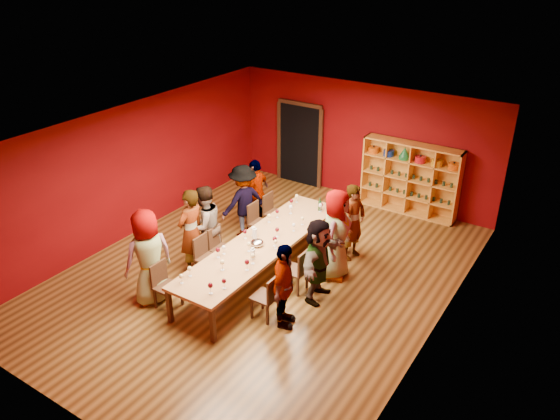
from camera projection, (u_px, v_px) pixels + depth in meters
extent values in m
cube|color=#523615|center=(263.00, 274.00, 11.12)|extent=(7.10, 9.10, 0.02)
cube|color=#600408|center=(363.00, 142.00, 13.83)|extent=(7.10, 0.02, 3.00)
cube|color=#600408|center=(63.00, 337.00, 7.06)|extent=(7.10, 0.02, 3.00)
cube|color=#600408|center=(133.00, 170.00, 12.16)|extent=(0.02, 9.10, 3.00)
cube|color=#600408|center=(442.00, 261.00, 8.73)|extent=(0.02, 9.10, 3.00)
cube|color=silver|center=(260.00, 132.00, 9.77)|extent=(7.10, 9.10, 0.02)
cube|color=#A47344|center=(262.00, 243.00, 10.79)|extent=(1.10, 4.50, 0.06)
cube|color=#311C10|center=(169.00, 306.00, 9.57)|extent=(0.08, 0.08, 0.69)
cube|color=#311C10|center=(298.00, 213.00, 12.83)|extent=(0.08, 0.08, 0.69)
cube|color=#311C10|center=(213.00, 325.00, 9.09)|extent=(0.08, 0.08, 0.69)
cube|color=#311C10|center=(335.00, 223.00, 12.35)|extent=(0.08, 0.08, 0.69)
cube|color=black|center=(301.00, 145.00, 14.83)|extent=(1.20, 0.14, 2.20)
cube|color=#311C10|center=(300.00, 104.00, 14.27)|extent=(1.32, 0.06, 0.10)
cube|color=#311C10|center=(279.00, 141.00, 15.10)|extent=(0.10, 0.06, 2.20)
cube|color=#311C10|center=(320.00, 150.00, 14.46)|extent=(0.10, 0.06, 2.20)
cube|color=gold|center=(365.00, 169.00, 13.82)|extent=(0.04, 0.40, 1.80)
cube|color=gold|center=(458.00, 189.00, 12.66)|extent=(0.04, 0.40, 1.80)
cube|color=gold|center=(414.00, 144.00, 12.85)|extent=(2.40, 0.40, 0.04)
cube|color=gold|center=(406.00, 211.00, 13.63)|extent=(2.40, 0.40, 0.04)
cube|color=gold|center=(413.00, 176.00, 13.38)|extent=(2.40, 0.02, 1.80)
cube|color=gold|center=(408.00, 195.00, 13.44)|extent=(2.36, 0.38, 0.03)
cube|color=gold|center=(410.00, 179.00, 13.24)|extent=(2.36, 0.38, 0.03)
cube|color=gold|center=(412.00, 161.00, 13.04)|extent=(2.36, 0.38, 0.03)
cube|color=gold|center=(387.00, 173.00, 13.53)|extent=(0.03, 0.38, 1.76)
cube|color=gold|center=(410.00, 179.00, 13.24)|extent=(0.03, 0.38, 1.76)
cube|color=gold|center=(434.00, 184.00, 12.95)|extent=(0.03, 0.38, 1.76)
cylinder|color=#CE560C|center=(374.00, 150.00, 13.49)|extent=(0.26, 0.26, 0.15)
sphere|color=black|center=(374.00, 146.00, 13.44)|extent=(0.05, 0.05, 0.05)
cylinder|color=navy|center=(389.00, 153.00, 13.29)|extent=(0.26, 0.26, 0.15)
sphere|color=black|center=(389.00, 149.00, 13.25)|extent=(0.05, 0.05, 0.05)
cylinder|color=#1C703C|center=(404.00, 157.00, 13.11)|extent=(0.26, 0.26, 0.08)
cone|color=#1C703C|center=(405.00, 152.00, 13.05)|extent=(0.24, 0.24, 0.22)
cylinder|color=#B01420|center=(420.00, 159.00, 12.90)|extent=(0.26, 0.26, 0.15)
sphere|color=black|center=(421.00, 156.00, 12.86)|extent=(0.05, 0.05, 0.05)
cylinder|color=gold|center=(437.00, 163.00, 12.71)|extent=(0.26, 0.26, 0.15)
sphere|color=black|center=(437.00, 159.00, 12.66)|extent=(0.05, 0.05, 0.05)
cylinder|color=#CE560C|center=(454.00, 166.00, 12.51)|extent=(0.26, 0.26, 0.15)
sphere|color=black|center=(454.00, 162.00, 12.47)|extent=(0.05, 0.05, 0.05)
cylinder|color=#1B3121|center=(370.00, 184.00, 13.91)|extent=(0.07, 0.07, 0.10)
cylinder|color=#1B3121|center=(377.00, 185.00, 13.82)|extent=(0.07, 0.07, 0.10)
cylinder|color=#1B3121|center=(384.00, 187.00, 13.73)|extent=(0.07, 0.07, 0.10)
cylinder|color=#1B3121|center=(390.00, 189.00, 13.64)|extent=(0.07, 0.07, 0.10)
cylinder|color=#1B3121|center=(397.00, 190.00, 13.55)|extent=(0.07, 0.07, 0.10)
cylinder|color=#1B3121|center=(404.00, 192.00, 13.46)|extent=(0.07, 0.07, 0.10)
cylinder|color=#1B3121|center=(412.00, 194.00, 13.37)|extent=(0.07, 0.07, 0.10)
cylinder|color=#1B3121|center=(419.00, 196.00, 13.28)|extent=(0.07, 0.07, 0.10)
cylinder|color=#1B3121|center=(426.00, 197.00, 13.19)|extent=(0.07, 0.07, 0.10)
cylinder|color=#1B3121|center=(434.00, 199.00, 13.10)|extent=(0.07, 0.07, 0.10)
cylinder|color=#1B3121|center=(441.00, 201.00, 13.01)|extent=(0.07, 0.07, 0.10)
cylinder|color=#1B3121|center=(449.00, 203.00, 12.92)|extent=(0.07, 0.07, 0.10)
cylinder|color=#1B3121|center=(371.00, 167.00, 13.71)|extent=(0.07, 0.07, 0.10)
cylinder|color=#1B3121|center=(378.00, 169.00, 13.62)|extent=(0.07, 0.07, 0.10)
cylinder|color=#1B3121|center=(385.00, 171.00, 13.53)|extent=(0.07, 0.07, 0.10)
cylinder|color=#1B3121|center=(392.00, 172.00, 13.44)|extent=(0.07, 0.07, 0.10)
cylinder|color=#1B3121|center=(399.00, 174.00, 13.35)|extent=(0.07, 0.07, 0.10)
cylinder|color=#1B3121|center=(406.00, 175.00, 13.26)|extent=(0.07, 0.07, 0.10)
cylinder|color=#1B3121|center=(414.00, 177.00, 13.17)|extent=(0.07, 0.07, 0.10)
cylinder|color=#1B3121|center=(421.00, 179.00, 13.08)|extent=(0.07, 0.07, 0.10)
cylinder|color=#1B3121|center=(429.00, 180.00, 12.99)|extent=(0.07, 0.07, 0.10)
cylinder|color=#1B3121|center=(436.00, 182.00, 12.90)|extent=(0.07, 0.07, 0.10)
cylinder|color=#1B3121|center=(444.00, 184.00, 12.81)|extent=(0.07, 0.07, 0.10)
cylinder|color=#1B3121|center=(452.00, 185.00, 12.72)|extent=(0.07, 0.07, 0.10)
cube|color=#311C10|center=(167.00, 287.00, 9.94)|extent=(0.42, 0.42, 0.04)
cube|color=#311C10|center=(159.00, 273.00, 9.93)|extent=(0.04, 0.40, 0.44)
cube|color=#311C10|center=(155.00, 299.00, 10.00)|extent=(0.04, 0.04, 0.41)
cube|color=#311C10|center=(169.00, 305.00, 9.83)|extent=(0.04, 0.04, 0.41)
cube|color=#311C10|center=(168.00, 290.00, 10.25)|extent=(0.04, 0.04, 0.41)
cube|color=#311C10|center=(182.00, 296.00, 10.08)|extent=(0.04, 0.04, 0.41)
imported|color=#505155|center=(149.00, 257.00, 9.91)|extent=(0.78, 1.03, 1.87)
cube|color=#311C10|center=(209.00, 259.00, 10.81)|extent=(0.42, 0.42, 0.04)
cube|color=#311C10|center=(200.00, 246.00, 10.80)|extent=(0.04, 0.40, 0.44)
cube|color=#311C10|center=(197.00, 270.00, 10.87)|extent=(0.04, 0.04, 0.41)
cube|color=#311C10|center=(210.00, 275.00, 10.70)|extent=(0.04, 0.04, 0.41)
cube|color=#311C10|center=(208.00, 262.00, 11.13)|extent=(0.04, 0.04, 0.41)
cube|color=#311C10|center=(221.00, 267.00, 10.96)|extent=(0.04, 0.04, 0.41)
imported|color=beige|center=(191.00, 232.00, 10.80)|extent=(0.50, 0.68, 1.83)
cube|color=#311C10|center=(222.00, 249.00, 11.15)|extent=(0.42, 0.42, 0.04)
cube|color=#311C10|center=(215.00, 237.00, 11.13)|extent=(0.04, 0.40, 0.44)
cube|color=#311C10|center=(211.00, 260.00, 11.20)|extent=(0.04, 0.04, 0.41)
cube|color=#311C10|center=(224.00, 265.00, 11.04)|extent=(0.04, 0.04, 0.41)
cube|color=#311C10|center=(222.00, 253.00, 11.46)|extent=(0.04, 0.04, 0.41)
cube|color=#311C10|center=(235.00, 257.00, 11.29)|extent=(0.04, 0.04, 0.41)
imported|color=#5986B7|center=(205.00, 225.00, 11.17)|extent=(0.60, 0.90, 1.72)
cube|color=#311C10|center=(260.00, 223.00, 12.16)|extent=(0.42, 0.42, 0.04)
cube|color=#311C10|center=(253.00, 212.00, 12.15)|extent=(0.04, 0.40, 0.44)
cube|color=#311C10|center=(250.00, 233.00, 12.22)|extent=(0.04, 0.04, 0.41)
cube|color=#311C10|center=(262.00, 237.00, 12.05)|extent=(0.04, 0.04, 0.41)
cube|color=#311C10|center=(259.00, 227.00, 12.47)|extent=(0.04, 0.04, 0.41)
cube|color=#311C10|center=(271.00, 231.00, 12.31)|extent=(0.04, 0.04, 0.41)
imported|color=#6180C9|center=(243.00, 201.00, 12.19)|extent=(0.80, 1.19, 1.71)
cube|color=#311C10|center=(275.00, 213.00, 12.60)|extent=(0.42, 0.42, 0.04)
cube|color=#311C10|center=(268.00, 202.00, 12.59)|extent=(0.04, 0.40, 0.44)
cube|color=#311C10|center=(265.00, 223.00, 12.66)|extent=(0.04, 0.04, 0.41)
cube|color=#311C10|center=(277.00, 227.00, 12.49)|extent=(0.04, 0.04, 0.41)
cube|color=#311C10|center=(273.00, 217.00, 12.92)|extent=(0.04, 0.04, 0.41)
cube|color=#311C10|center=(285.00, 221.00, 12.75)|extent=(0.04, 0.04, 0.41)
imported|color=#4E4F54|center=(256.00, 193.00, 12.68)|extent=(0.51, 0.99, 1.64)
cube|color=#311C10|center=(265.00, 297.00, 9.67)|extent=(0.42, 0.42, 0.04)
cube|color=#311C10|center=(274.00, 289.00, 9.47)|extent=(0.04, 0.40, 0.44)
cube|color=#311C10|center=(252.00, 309.00, 9.73)|extent=(0.04, 0.04, 0.41)
cube|color=#311C10|center=(268.00, 315.00, 9.56)|extent=(0.04, 0.04, 0.41)
cube|color=#311C10|center=(263.00, 299.00, 9.98)|extent=(0.04, 0.04, 0.41)
cube|color=#311C10|center=(278.00, 305.00, 9.82)|extent=(0.04, 0.04, 0.41)
imported|color=#5779B3|center=(284.00, 286.00, 9.31)|extent=(0.71, 1.03, 1.61)
cube|color=#311C10|center=(295.00, 270.00, 10.44)|extent=(0.42, 0.42, 0.04)
cube|color=#311C10|center=(304.00, 263.00, 10.24)|extent=(0.04, 0.40, 0.44)
cube|color=#311C10|center=(283.00, 282.00, 10.50)|extent=(0.04, 0.04, 0.41)
cube|color=#311C10|center=(298.00, 287.00, 10.33)|extent=(0.04, 0.04, 0.41)
cube|color=#311C10|center=(292.00, 274.00, 10.75)|extent=(0.04, 0.04, 0.41)
cube|color=#311C10|center=(307.00, 279.00, 10.58)|extent=(0.04, 0.04, 0.41)
imported|color=#15193C|center=(318.00, 260.00, 10.02)|extent=(0.57, 1.57, 1.65)
cube|color=#311C10|center=(317.00, 251.00, 11.09)|extent=(0.42, 0.42, 0.04)
cube|color=#311C10|center=(326.00, 243.00, 10.89)|extent=(0.04, 0.40, 0.44)
cube|color=#311C10|center=(306.00, 262.00, 11.14)|extent=(0.04, 0.04, 0.41)
cube|color=#311C10|center=(320.00, 267.00, 10.98)|extent=(0.04, 0.04, 0.41)
cube|color=#311C10|center=(314.00, 255.00, 11.40)|extent=(0.04, 0.04, 0.41)
cube|color=#311C10|center=(328.00, 259.00, 11.23)|extent=(0.04, 0.04, 0.41)
imported|color=#4E4E53|center=(336.00, 234.00, 10.66)|extent=(0.63, 0.98, 1.88)
cube|color=#311C10|center=(337.00, 234.00, 11.72)|extent=(0.42, 0.42, 0.04)
cube|color=#311C10|center=(345.00, 227.00, 11.52)|extent=(0.04, 0.40, 0.44)
cube|color=#311C10|center=(325.00, 244.00, 11.78)|extent=(0.04, 0.04, 0.41)
cube|color=#311C10|center=(340.00, 249.00, 11.61)|extent=(0.04, 0.04, 0.41)
cube|color=#311C10|center=(333.00, 238.00, 12.03)|extent=(0.04, 0.04, 0.41)
cube|color=#311C10|center=(347.00, 242.00, 11.86)|extent=(0.04, 0.04, 0.41)
imported|color=tan|center=(354.00, 222.00, 11.35)|extent=(0.52, 0.66, 1.67)
cylinder|color=white|center=(253.00, 235.00, 11.00)|extent=(0.07, 0.07, 0.01)
cylinder|color=white|center=(253.00, 233.00, 10.98)|extent=(0.01, 0.01, 0.12)
ellipsoid|color=white|center=(253.00, 228.00, 10.93)|extent=(0.09, 0.09, 0.10)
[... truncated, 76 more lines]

